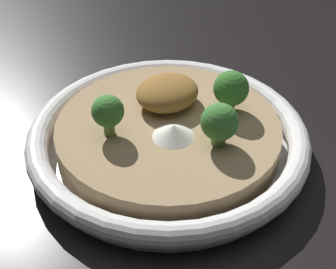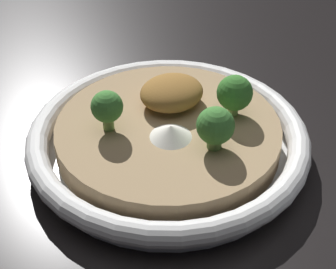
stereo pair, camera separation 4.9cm
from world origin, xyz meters
name	(u,v)px [view 1 (the left image)]	position (x,y,z in m)	size (l,w,h in m)	color
ground_plane	(168,153)	(0.00, 0.00, 0.00)	(6.00, 6.00, 0.00)	black
risotto_bowl	(168,138)	(0.00, 0.00, 0.02)	(0.27, 0.27, 0.04)	white
cheese_sprinkle	(173,131)	(-0.01, -0.02, 0.04)	(0.04, 0.04, 0.01)	white
crispy_onion_garnish	(167,92)	(0.02, 0.02, 0.05)	(0.06, 0.06, 0.03)	olive
broccoli_right	(231,89)	(0.06, -0.03, 0.06)	(0.03, 0.03, 0.04)	#84A856
broccoli_back_left	(108,112)	(-0.05, 0.03, 0.06)	(0.03, 0.03, 0.04)	#759E4C
broccoli_front_right	(219,123)	(0.01, -0.05, 0.06)	(0.03, 0.03, 0.04)	#668E47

